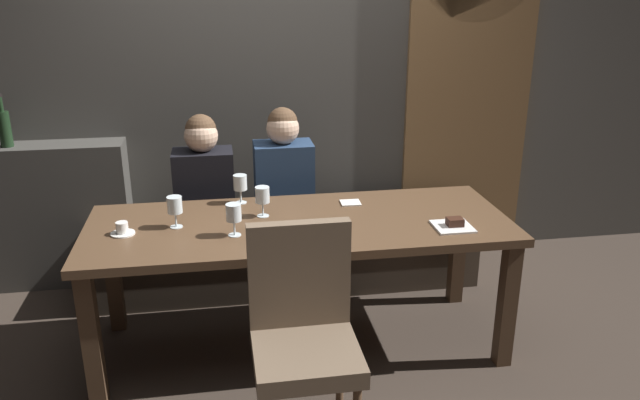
{
  "coord_description": "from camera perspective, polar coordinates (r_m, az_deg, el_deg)",
  "views": [
    {
      "loc": [
        -0.38,
        -3.02,
        1.95
      ],
      "look_at": [
        0.11,
        0.03,
        0.84
      ],
      "focal_mm": 35.2,
      "sensor_mm": 36.0,
      "label": 1
    }
  ],
  "objects": [
    {
      "name": "ground",
      "position": [
        3.61,
        -1.74,
        -12.93
      ],
      "size": [
        9.0,
        9.0,
        0.0
      ],
      "primitive_type": "plane",
      "color": "#382D26"
    },
    {
      "name": "back_wall_tiled",
      "position": [
        4.28,
        -4.18,
        13.65
      ],
      "size": [
        6.0,
        0.12,
        3.0
      ],
      "primitive_type": "cube",
      "color": "#4C4944",
      "rests_on": "ground"
    },
    {
      "name": "arched_door",
      "position": [
        4.55,
        13.5,
        11.82
      ],
      "size": [
        0.9,
        0.05,
        2.55
      ],
      "color": "brown",
      "rests_on": "ground"
    },
    {
      "name": "back_counter",
      "position": [
        4.47,
        -23.8,
        -1.28
      ],
      "size": [
        1.1,
        0.28,
        0.95
      ],
      "primitive_type": "cube",
      "color": "#413E3A",
      "rests_on": "ground"
    },
    {
      "name": "dining_table",
      "position": [
        3.31,
        -1.85,
        -3.37
      ],
      "size": [
        2.2,
        0.84,
        0.74
      ],
      "color": "#493422",
      "rests_on": "ground"
    },
    {
      "name": "banquette_bench",
      "position": [
        4.11,
        -3.07,
        -5.03
      ],
      "size": [
        2.5,
        0.44,
        0.45
      ],
      "color": "#40352A",
      "rests_on": "ground"
    },
    {
      "name": "chair_near_side",
      "position": [
        2.7,
        -1.53,
        -11.23
      ],
      "size": [
        0.44,
        0.44,
        0.98
      ],
      "color": "brown",
      "rests_on": "ground"
    },
    {
      "name": "diner_redhead",
      "position": [
        3.87,
        -10.52,
        2.02
      ],
      "size": [
        0.36,
        0.24,
        0.73
      ],
      "color": "black",
      "rests_on": "banquette_bench"
    },
    {
      "name": "diner_bearded",
      "position": [
        3.9,
        -3.33,
        2.64
      ],
      "size": [
        0.36,
        0.24,
        0.75
      ],
      "color": "navy",
      "rests_on": "banquette_bench"
    },
    {
      "name": "wine_bottle_dark_red",
      "position": [
        4.33,
        -26.76,
        5.9
      ],
      "size": [
        0.08,
        0.08,
        0.33
      ],
      "color": "black",
      "rests_on": "back_counter"
    },
    {
      "name": "wine_glass_end_left",
      "position": [
        3.53,
        -7.27,
        1.52
      ],
      "size": [
        0.08,
        0.08,
        0.16
      ],
      "color": "silver",
      "rests_on": "dining_table"
    },
    {
      "name": "wine_glass_end_right",
      "position": [
        3.24,
        -13.07,
        -0.51
      ],
      "size": [
        0.08,
        0.08,
        0.16
      ],
      "color": "silver",
      "rests_on": "dining_table"
    },
    {
      "name": "wine_glass_near_left",
      "position": [
        3.08,
        -7.85,
        -1.28
      ],
      "size": [
        0.08,
        0.08,
        0.16
      ],
      "color": "silver",
      "rests_on": "dining_table"
    },
    {
      "name": "wine_glass_far_right",
      "position": [
        3.31,
        -5.26,
        0.4
      ],
      "size": [
        0.08,
        0.08,
        0.16
      ],
      "color": "silver",
      "rests_on": "dining_table"
    },
    {
      "name": "espresso_cup",
      "position": [
        3.25,
        -17.53,
        -2.56
      ],
      "size": [
        0.12,
        0.12,
        0.06
      ],
      "color": "white",
      "rests_on": "dining_table"
    },
    {
      "name": "dessert_plate",
      "position": [
        3.26,
        12.04,
        -2.22
      ],
      "size": [
        0.19,
        0.19,
        0.05
      ],
      "color": "white",
      "rests_on": "dining_table"
    },
    {
      "name": "folded_napkin",
      "position": [
        3.53,
        2.79,
        -0.25
      ],
      "size": [
        0.11,
        0.1,
        0.01
      ],
      "primitive_type": "cube",
      "rotation": [
        0.0,
        0.0,
        -0.03
      ],
      "color": "silver",
      "rests_on": "dining_table"
    }
  ]
}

